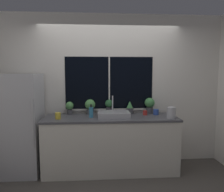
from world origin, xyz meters
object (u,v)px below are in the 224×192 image
(mug_blue, at_px, (156,112))
(mug_yellow, at_px, (58,116))
(potted_plant_far_left, at_px, (70,107))
(potted_plant_center, at_px, (109,106))
(potted_plant_left, at_px, (90,106))
(refrigerator, at_px, (21,124))
(potted_plant_far_right, at_px, (150,105))
(mug_red, at_px, (145,113))
(kettle, at_px, (171,112))
(sink, at_px, (113,114))
(soap_bottle, at_px, (91,112))
(potted_plant_right, at_px, (130,108))

(mug_blue, xyz_separation_m, mug_yellow, (-1.65, -0.25, 0.00))
(potted_plant_far_left, bearing_deg, potted_plant_center, -0.00)
(mug_yellow, bearing_deg, potted_plant_left, 36.85)
(potted_plant_left, xyz_separation_m, potted_plant_center, (0.34, -0.00, -0.00))
(potted_plant_far_left, relative_size, mug_blue, 2.36)
(refrigerator, height_order, potted_plant_far_right, refrigerator)
(refrigerator, bearing_deg, mug_red, 2.50)
(mug_yellow, bearing_deg, kettle, -2.30)
(refrigerator, xyz_separation_m, sink, (1.52, -0.04, 0.15))
(potted_plant_far_left, xyz_separation_m, potted_plant_center, (0.70, -0.00, 0.01))
(refrigerator, height_order, potted_plant_left, refrigerator)
(soap_bottle, distance_m, mug_yellow, 0.53)
(sink, xyz_separation_m, potted_plant_left, (-0.39, 0.28, 0.10))
(sink, height_order, soap_bottle, sink)
(potted_plant_far_left, bearing_deg, potted_plant_left, 0.00)
(potted_plant_right, xyz_separation_m, potted_plant_far_right, (0.36, 0.00, 0.05))
(sink, height_order, mug_red, sink)
(potted_plant_far_left, bearing_deg, mug_red, -6.57)
(potted_plant_far_left, bearing_deg, mug_blue, -4.75)
(potted_plant_far_left, xyz_separation_m, potted_plant_right, (1.07, 0.00, -0.02))
(mug_red, relative_size, mug_yellow, 0.75)
(soap_bottle, xyz_separation_m, mug_red, (0.93, 0.14, -0.05))
(potted_plant_center, bearing_deg, soap_bottle, -137.10)
(sink, xyz_separation_m, mug_red, (0.56, 0.13, -0.01))
(potted_plant_center, height_order, kettle, potted_plant_center)
(mug_yellow, bearing_deg, potted_plant_far_right, 13.40)
(potted_plant_far_left, height_order, potted_plant_far_right, potted_plant_far_right)
(potted_plant_far_left, bearing_deg, soap_bottle, -37.00)
(refrigerator, bearing_deg, potted_plant_far_right, 6.29)
(potted_plant_left, height_order, kettle, potted_plant_left)
(potted_plant_right, xyz_separation_m, soap_bottle, (-0.68, -0.29, -0.02))
(mug_yellow, bearing_deg, soap_bottle, 9.13)
(potted_plant_right, distance_m, mug_blue, 0.47)
(potted_plant_right, bearing_deg, mug_red, -31.64)
(potted_plant_far_right, xyz_separation_m, kettle, (0.25, -0.45, -0.07))
(potted_plant_center, relative_size, mug_blue, 2.70)
(potted_plant_far_right, xyz_separation_m, mug_yellow, (-1.57, -0.37, -0.11))
(soap_bottle, distance_m, kettle, 1.30)
(mug_red, bearing_deg, refrigerator, -177.50)
(sink, distance_m, potted_plant_center, 0.30)
(potted_plant_far_right, bearing_deg, potted_plant_right, -180.00)
(refrigerator, xyz_separation_m, potted_plant_right, (1.84, 0.24, 0.21))
(potted_plant_right, xyz_separation_m, mug_yellow, (-1.21, -0.37, -0.06))
(potted_plant_center, bearing_deg, mug_yellow, -155.89)
(mug_yellow, bearing_deg, mug_red, 8.70)
(potted_plant_right, height_order, mug_blue, potted_plant_right)
(potted_plant_center, distance_m, mug_blue, 0.83)
(potted_plant_right, bearing_deg, potted_plant_center, -180.00)
(mug_red, relative_size, mug_blue, 0.81)
(refrigerator, xyz_separation_m, soap_bottle, (1.15, -0.05, 0.19))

